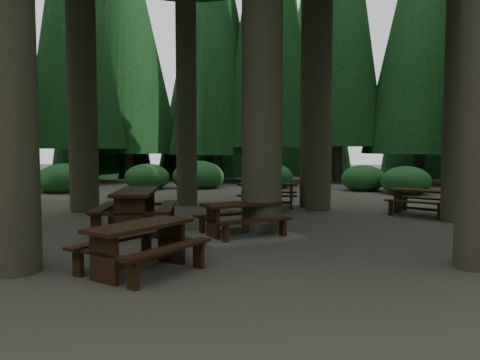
{
  "coord_description": "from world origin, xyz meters",
  "views": [
    {
      "loc": [
        0.71,
        -9.53,
        1.8
      ],
      "look_at": [
        0.33,
        0.52,
        1.1
      ],
      "focal_mm": 35.0,
      "sensor_mm": 36.0,
      "label": 1
    }
  ],
  "objects_px": {
    "picnic_table_a": "(242,226)",
    "picnic_table_d": "(421,198)",
    "picnic_table_b": "(136,204)",
    "picnic_table_e": "(140,240)",
    "picnic_table_c": "(268,200)"
  },
  "relations": [
    {
      "from": "picnic_table_b",
      "to": "picnic_table_c",
      "type": "distance_m",
      "value": 4.81
    },
    {
      "from": "picnic_table_a",
      "to": "picnic_table_e",
      "type": "relative_size",
      "value": 1.25
    },
    {
      "from": "picnic_table_c",
      "to": "picnic_table_d",
      "type": "height_order",
      "value": "picnic_table_c"
    },
    {
      "from": "picnic_table_a",
      "to": "picnic_table_c",
      "type": "height_order",
      "value": "picnic_table_c"
    },
    {
      "from": "picnic_table_b",
      "to": "picnic_table_e",
      "type": "bearing_deg",
      "value": -170.29
    },
    {
      "from": "picnic_table_c",
      "to": "picnic_table_d",
      "type": "relative_size",
      "value": 1.15
    },
    {
      "from": "picnic_table_b",
      "to": "picnic_table_e",
      "type": "relative_size",
      "value": 1.04
    },
    {
      "from": "picnic_table_c",
      "to": "picnic_table_d",
      "type": "distance_m",
      "value": 4.25
    },
    {
      "from": "picnic_table_c",
      "to": "picnic_table_b",
      "type": "bearing_deg",
      "value": -123.85
    },
    {
      "from": "picnic_table_a",
      "to": "picnic_table_d",
      "type": "relative_size",
      "value": 1.3
    },
    {
      "from": "picnic_table_a",
      "to": "picnic_table_e",
      "type": "height_order",
      "value": "picnic_table_e"
    },
    {
      "from": "picnic_table_d",
      "to": "picnic_table_e",
      "type": "bearing_deg",
      "value": -98.01
    },
    {
      "from": "picnic_table_c",
      "to": "picnic_table_e",
      "type": "bearing_deg",
      "value": -101.13
    },
    {
      "from": "picnic_table_b",
      "to": "picnic_table_e",
      "type": "height_order",
      "value": "picnic_table_b"
    },
    {
      "from": "picnic_table_a",
      "to": "picnic_table_e",
      "type": "distance_m",
      "value": 3.07
    }
  ]
}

